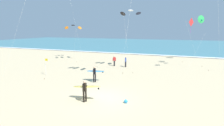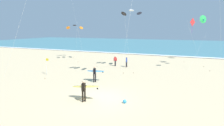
{
  "view_description": "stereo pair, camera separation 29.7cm",
  "coord_description": "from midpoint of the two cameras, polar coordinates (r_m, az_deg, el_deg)",
  "views": [
    {
      "loc": [
        5.8,
        -12.7,
        5.55
      ],
      "look_at": [
        -0.77,
        4.21,
        2.13
      ],
      "focal_mm": 28.94,
      "sensor_mm": 36.0,
      "label": 1
    },
    {
      "loc": [
        6.08,
        -12.59,
        5.55
      ],
      "look_at": [
        -0.77,
        4.21,
        2.13
      ],
      "focal_mm": 28.94,
      "sensor_mm": 36.0,
      "label": 2
    }
  ],
  "objects": [
    {
      "name": "shoreline_foam",
      "position": [
        39.96,
        13.45,
        2.53
      ],
      "size": [
        160.0,
        1.36,
        0.01
      ],
      "primitive_type": "cube",
      "color": "white",
      "rests_on": "ocean_water"
    },
    {
      "name": "beach_ball",
      "position": [
        14.05,
        4.65,
        -12.0
      ],
      "size": [
        0.28,
        0.28,
        0.28
      ],
      "primitive_type": "sphere",
      "color": "#2D99DB",
      "rests_on": "ground"
    },
    {
      "name": "surfer_lead",
      "position": [
        14.26,
        -8.03,
        -7.83
      ],
      "size": [
        2.4,
        0.97,
        1.71
      ],
      "color": "black",
      "rests_on": "ground"
    },
    {
      "name": "ground_plane",
      "position": [
        15.03,
        -2.81,
        -11.0
      ],
      "size": [
        160.0,
        160.0,
        0.0
      ],
      "primitive_type": "plane",
      "color": "#D1BA8E"
    },
    {
      "name": "surfer_trailing",
      "position": [
        19.24,
        -4.95,
        -2.9
      ],
      "size": [
        2.02,
        1.1,
        1.71
      ],
      "color": "black",
      "rests_on": "ground"
    },
    {
      "name": "bystander_red_top",
      "position": [
        27.37,
        1.35,
        0.71
      ],
      "size": [
        0.5,
        0.22,
        1.59
      ],
      "color": "black",
      "rests_on": "ground"
    },
    {
      "name": "bystander_blue_top",
      "position": [
        26.7,
        4.94,
        0.42
      ],
      "size": [
        0.25,
        0.49,
        1.59
      ],
      "color": "black",
      "rests_on": "ground"
    },
    {
      "name": "ocean_water",
      "position": [
        69.31,
        17.29,
        5.64
      ],
      "size": [
        160.0,
        60.0,
        0.08
      ],
      "primitive_type": "cube",
      "color": "teal",
      "rests_on": "ground"
    },
    {
      "name": "kite_arc_ivory_outer",
      "position": [
        25.46,
        6.5,
        15.56
      ],
      "size": [
        2.82,
        3.89,
        8.13
      ],
      "color": "black",
      "rests_on": "ground"
    },
    {
      "name": "kite_arc_charcoal_extra",
      "position": [
        33.13,
        -11.46,
        11.09
      ],
      "size": [
        3.17,
        3.29,
        6.3
      ],
      "color": "orange",
      "rests_on": "ground"
    },
    {
      "name": "kite_diamond_scarlet_low",
      "position": [
        26.44,
        24.52,
        11.08
      ],
      "size": [
        2.42,
        3.64,
        6.98
      ],
      "color": "red",
      "rests_on": "ground"
    },
    {
      "name": "kite_delta_emerald_far",
      "position": [
        34.69,
        27.1,
        12.19
      ],
      "size": [
        3.14,
        2.51,
        7.85
      ],
      "color": "green",
      "rests_on": "ground"
    },
    {
      "name": "lifeguard_flag",
      "position": [
        23.45,
        -19.67,
        -0.47
      ],
      "size": [
        0.45,
        0.05,
        2.1
      ],
      "color": "silver",
      "rests_on": "ground"
    }
  ]
}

